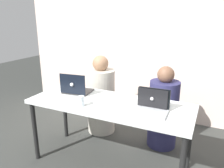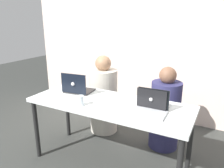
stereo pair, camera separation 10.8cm
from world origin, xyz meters
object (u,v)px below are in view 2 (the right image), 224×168
person_on_left (104,99)px  laptop_front_right (151,108)px  laptop_back_right (153,103)px  water_glass_left (81,101)px  laptop_back_left (77,88)px  person_on_right (165,113)px

person_on_left → laptop_front_right: 1.17m
laptop_back_right → water_glass_left: size_ratio=2.77×
person_on_left → laptop_front_right: bearing=158.4°
laptop_back_right → water_glass_left: bearing=23.8°
person_on_left → laptop_back_left: 0.62m
person_on_right → laptop_back_right: bearing=83.1°
person_on_left → person_on_right: (0.88, -0.00, -0.03)m
laptop_back_left → water_glass_left: (0.27, -0.31, -0.01)m
laptop_back_right → laptop_back_left: size_ratio=0.86×
person_on_right → laptop_front_right: (0.03, -0.68, 0.33)m
person_on_left → laptop_back_left: bearing=101.7°
person_on_left → water_glass_left: size_ratio=10.56×
laptop_back_right → laptop_front_right: laptop_front_right is taller
laptop_front_right → water_glass_left: 0.69m
person_on_left → person_on_right: size_ratio=1.06×
person_on_right → laptop_back_left: (-0.91, -0.54, 0.33)m
laptop_back_left → water_glass_left: size_ratio=3.23×
laptop_back_left → laptop_front_right: 0.95m
water_glass_left → person_on_right: bearing=52.7°
person_on_right → water_glass_left: (-0.64, -0.85, 0.33)m
person_on_left → laptop_back_right: bearing=163.4°
person_on_right → laptop_back_right: size_ratio=3.59×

